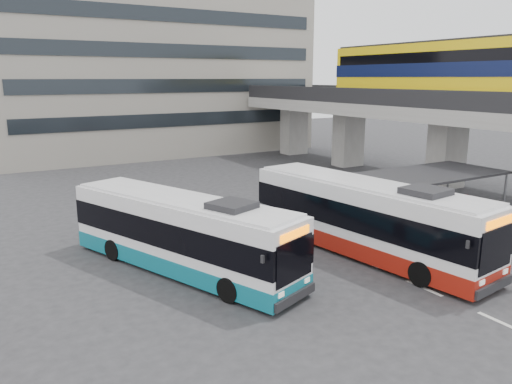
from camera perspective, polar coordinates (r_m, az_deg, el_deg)
ground at (r=19.41m, az=6.91°, el=-9.28°), size 120.00×120.00×0.00m
viaduct at (r=37.08m, az=18.96°, el=10.59°), size 8.00×32.00×9.68m
bike_shelter at (r=26.70m, az=17.61°, el=-0.69°), size 10.00×4.00×2.54m
office_block at (r=53.26m, az=-12.37°, el=18.25°), size 30.00×15.00×25.00m
road_markings at (r=19.03m, az=18.64°, el=-10.35°), size 0.15×7.60×0.01m
bus_main at (r=21.48m, az=12.31°, el=-2.93°), size 3.89×11.47×3.33m
bus_teal at (r=19.43m, az=-8.53°, el=-4.76°), size 5.88×10.69×3.12m
pedestrian at (r=19.14m, az=-4.68°, el=-6.45°), size 0.53×0.75×1.94m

